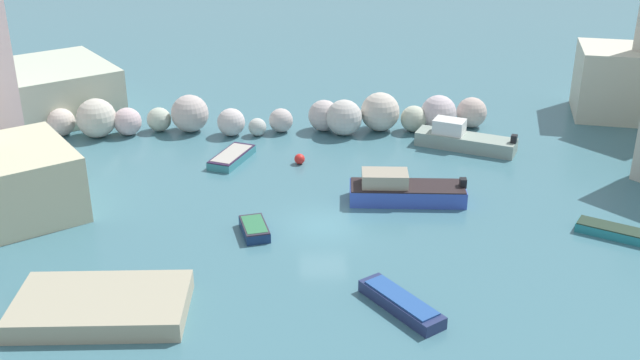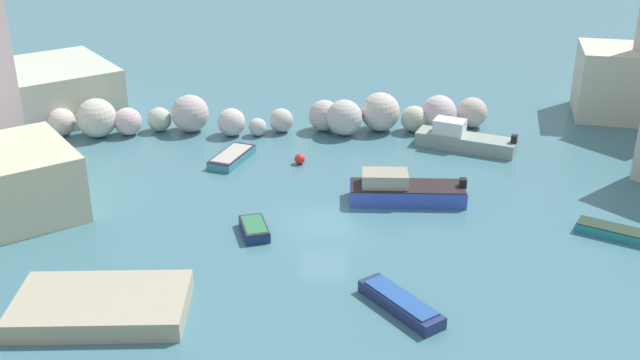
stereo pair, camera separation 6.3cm
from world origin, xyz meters
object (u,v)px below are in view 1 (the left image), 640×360
(moored_boat_1, at_px, (254,229))
(moored_boat_3, at_px, (618,232))
(moored_boat_4, at_px, (403,190))
(moored_boat_5, at_px, (232,157))
(moored_boat_0, at_px, (463,139))
(channel_buoy, at_px, (300,159))
(moored_boat_2, at_px, (401,303))
(stone_dock, at_px, (102,306))

(moored_boat_1, bearing_deg, moored_boat_3, -106.09)
(moored_boat_4, distance_m, moored_boat_5, 11.71)
(moored_boat_0, bearing_deg, moored_boat_5, 32.76)
(moored_boat_4, bearing_deg, moored_boat_0, -118.50)
(channel_buoy, distance_m, moored_boat_4, 7.98)
(channel_buoy, height_order, moored_boat_5, channel_buoy)
(channel_buoy, bearing_deg, moored_boat_3, -33.22)
(channel_buoy, relative_size, moored_boat_5, 0.16)
(moored_boat_2, xyz_separation_m, moored_boat_3, (11.93, 5.98, -0.05))
(stone_dock, xyz_separation_m, channel_buoy, (8.72, 16.15, -0.11))
(channel_buoy, bearing_deg, moored_boat_2, -76.44)
(moored_boat_1, height_order, moored_boat_3, moored_boat_1)
(moored_boat_1, xyz_separation_m, moored_boat_2, (6.47, -7.21, 0.01))
(moored_boat_1, height_order, moored_boat_4, moored_boat_4)
(channel_buoy, relative_size, moored_boat_0, 0.10)
(moored_boat_2, xyz_separation_m, moored_boat_4, (1.66, 10.72, 0.35))
(moored_boat_2, bearing_deg, moored_boat_0, 127.19)
(stone_dock, bearing_deg, moored_boat_4, 36.19)
(stone_dock, bearing_deg, moored_boat_0, 43.30)
(stone_dock, relative_size, moored_boat_5, 1.75)
(moored_boat_4, bearing_deg, moored_boat_2, 85.79)
(moored_boat_1, relative_size, moored_boat_4, 0.40)
(moored_boat_0, xyz_separation_m, moored_boat_4, (-5.11, -7.83, 0.03))
(channel_buoy, height_order, moored_boat_2, channel_buoy)
(moored_boat_1, bearing_deg, moored_boat_2, -150.37)
(channel_buoy, height_order, moored_boat_3, channel_buoy)
(moored_boat_0, bearing_deg, moored_boat_1, 67.58)
(moored_boat_4, bearing_deg, channel_buoy, -40.64)
(moored_boat_0, bearing_deg, moored_boat_2, 96.95)
(moored_boat_0, relative_size, moored_boat_4, 1.00)
(moored_boat_5, bearing_deg, moored_boat_4, -99.11)
(channel_buoy, distance_m, moored_boat_3, 18.98)
(stone_dock, relative_size, channel_buoy, 10.95)
(moored_boat_0, bearing_deg, moored_boat_4, 83.89)
(moored_boat_2, relative_size, moored_boat_4, 0.67)
(moored_boat_0, height_order, moored_boat_5, moored_boat_0)
(moored_boat_5, bearing_deg, moored_boat_3, -95.22)
(moored_boat_4, bearing_deg, moored_boat_1, 27.94)
(stone_dock, distance_m, moored_boat_3, 25.26)
(moored_boat_0, xyz_separation_m, moored_boat_3, (5.16, -12.57, -0.38))
(stone_dock, bearing_deg, moored_boat_1, 48.38)
(stone_dock, xyz_separation_m, moored_boat_5, (4.48, 16.81, -0.15))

